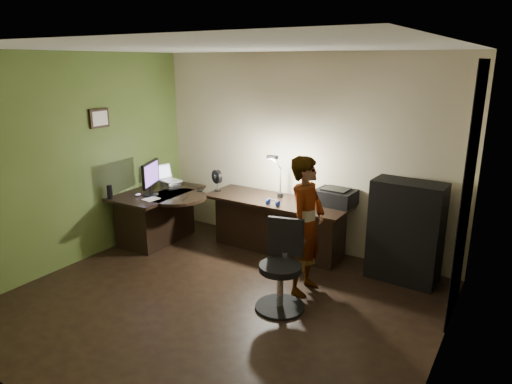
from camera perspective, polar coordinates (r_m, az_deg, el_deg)
The scene contains 27 objects.
floor at distance 5.21m, azimuth -4.79°, elevation -13.70°, with size 4.50×4.00×0.01m, color black.
ceiling at distance 4.53m, azimuth -5.62°, elevation 17.59°, with size 4.50×4.00×0.01m, color silver.
wall_back at distance 6.37m, azimuth 5.68°, elevation 4.86°, with size 4.50×0.01×2.70m, color #C1B38E.
wall_front at distance 3.40m, azimuth -25.92°, elevation -6.84°, with size 4.50×0.01×2.70m, color #C1B38E.
wall_left at distance 6.28m, azimuth -21.97°, elevation 3.60°, with size 0.01×4.00×2.70m, color #C1B38E.
wall_right at distance 3.85m, azimuth 22.95°, elevation -3.86°, with size 0.01×4.00×2.70m, color #C1B38E.
green_wall_overlay at distance 6.26m, azimuth -21.88°, elevation 3.59°, with size 0.00×4.00×2.70m, color #4D6228.
arched_doorway at distance 4.96m, azimuth 24.89°, elevation -0.40°, with size 0.01×0.90×2.60m, color black.
french_door at distance 3.46m, azimuth 20.57°, elevation -11.23°, with size 0.02×0.92×2.10m, color white.
framed_picture at distance 6.44m, azimuth -19.03°, elevation 8.71°, with size 0.04×0.30×0.25m, color black.
desk_left at distance 6.87m, azimuth -12.13°, elevation -3.00°, with size 0.81×1.31×0.76m, color black.
desk_right at distance 6.35m, azimuth 2.55°, elevation -4.24°, with size 2.02×0.71×0.76m, color black.
cabinet at distance 5.74m, azimuth 18.19°, elevation -4.74°, with size 0.82×0.41×1.23m, color black.
laptop_stand at distance 6.90m, azimuth -10.62°, elevation 0.93°, with size 0.25×0.21×0.10m, color silver.
laptop at distance 6.86m, azimuth -10.69°, elevation 2.27°, with size 0.33×0.31×0.22m, color silver.
monitor at distance 6.54m, azimuth -13.09°, elevation 1.09°, with size 0.11×0.54×0.35m, color black.
mouse at distance 6.60m, azimuth -14.55°, elevation -0.32°, with size 0.06×0.09×0.04m, color silver.
phone at distance 6.71m, azimuth -6.91°, elevation 0.24°, with size 0.07×0.14×0.01m, color black.
pen at distance 6.32m, azimuth -8.85°, elevation -0.82°, with size 0.01×0.15×0.01m, color black.
speaker at distance 6.56m, azimuth -17.82°, elevation -0.00°, with size 0.07×0.07×0.19m, color black.
notepad at distance 6.39m, azimuth -13.00°, elevation -0.87°, with size 0.15×0.21×0.01m, color silver.
desk_fan at distance 6.63m, azimuth -4.85°, elevation 1.48°, with size 0.20×0.11×0.31m, color black.
headphones at distance 5.97m, azimuth 2.13°, elevation -1.27°, with size 0.18×0.08×0.09m, color navy.
printer at distance 6.07m, azimuth 9.93°, elevation -0.56°, with size 0.50×0.39×0.22m, color black.
desk_lamp at distance 6.24m, azimuth 3.09°, elevation 2.27°, with size 0.16×0.30×0.67m, color black.
office_chair at distance 4.88m, azimuth 3.07°, elevation -9.40°, with size 0.54×0.54×0.96m, color black.
person at distance 5.16m, azimuth 6.29°, elevation -4.23°, with size 0.57×0.38×1.59m, color #D8A88C.
Camera 1 is at (2.72, -3.62, 2.58)m, focal length 32.00 mm.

